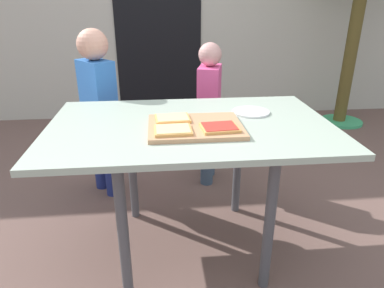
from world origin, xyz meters
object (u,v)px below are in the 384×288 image
(pizza_slice_near_left, at_px, (173,130))
(garden_hose_coil, at_px, (341,121))
(cutting_board, at_px, (195,127))
(plate_white_right, at_px, (251,112))
(dining_table, at_px, (191,138))
(pizza_slice_far_left, at_px, (173,119))
(pizza_slice_near_right, at_px, (220,127))
(child_left, at_px, (99,102))
(child_right, at_px, (209,107))

(pizza_slice_near_left, height_order, garden_hose_coil, pizza_slice_near_left)
(cutting_board, bearing_deg, plate_white_right, 33.40)
(plate_white_right, distance_m, garden_hose_coil, 2.39)
(dining_table, bearing_deg, pizza_slice_far_left, -177.09)
(dining_table, relative_size, garden_hose_coil, 3.12)
(pizza_slice_near_right, relative_size, garden_hose_coil, 0.39)
(pizza_slice_near_left, xyz_separation_m, child_left, (-0.44, 0.80, -0.09))
(plate_white_right, bearing_deg, dining_table, -158.41)
(child_left, bearing_deg, child_right, 7.92)
(pizza_slice_near_right, relative_size, plate_white_right, 0.88)
(pizza_slice_near_right, bearing_deg, cutting_board, 146.60)
(pizza_slice_near_right, distance_m, child_left, 1.02)
(garden_hose_coil, bearing_deg, pizza_slice_near_left, -133.67)
(dining_table, bearing_deg, child_left, 129.07)
(dining_table, height_order, child_right, child_right)
(plate_white_right, bearing_deg, garden_hose_coil, 48.98)
(plate_white_right, distance_m, child_left, 1.00)
(pizza_slice_near_left, bearing_deg, child_right, 72.17)
(cutting_board, relative_size, pizza_slice_far_left, 2.52)
(child_left, bearing_deg, cutting_board, -53.27)
(plate_white_right, bearing_deg, pizza_slice_near_left, -145.83)
(cutting_board, bearing_deg, pizza_slice_near_right, -33.40)
(dining_table, distance_m, child_left, 0.84)
(pizza_slice_near_right, xyz_separation_m, pizza_slice_near_left, (-0.20, -0.01, 0.00))
(child_left, xyz_separation_m, child_right, (0.73, 0.10, -0.09))
(dining_table, distance_m, cutting_board, 0.11)
(pizza_slice_far_left, relative_size, child_right, 0.17)
(pizza_slice_near_left, bearing_deg, pizza_slice_near_right, 3.12)
(child_left, bearing_deg, pizza_slice_far_left, -55.92)
(dining_table, height_order, child_left, child_left)
(pizza_slice_far_left, relative_size, pizza_slice_near_left, 1.03)
(plate_white_right, height_order, garden_hose_coil, plate_white_right)
(cutting_board, distance_m, pizza_slice_far_left, 0.12)
(dining_table, xyz_separation_m, plate_white_right, (0.32, 0.13, 0.08))
(garden_hose_coil, bearing_deg, dining_table, -134.56)
(dining_table, relative_size, cutting_board, 3.16)
(pizza_slice_near_left, bearing_deg, garden_hose_coil, 46.33)
(cutting_board, distance_m, garden_hose_coil, 2.74)
(pizza_slice_far_left, bearing_deg, pizza_slice_near_left, -91.98)
(dining_table, height_order, plate_white_right, plate_white_right)
(child_left, bearing_deg, pizza_slice_near_right, -50.99)
(pizza_slice_far_left, xyz_separation_m, pizza_slice_near_left, (-0.01, -0.15, 0.00))
(dining_table, height_order, cutting_board, cutting_board)
(pizza_slice_near_left, xyz_separation_m, plate_white_right, (0.41, 0.28, -0.02))
(plate_white_right, bearing_deg, cutting_board, -146.60)
(dining_table, relative_size, pizza_slice_far_left, 7.97)
(dining_table, height_order, pizza_slice_far_left, pizza_slice_far_left)
(pizza_slice_near_left, bearing_deg, cutting_board, 36.38)
(cutting_board, relative_size, pizza_slice_near_right, 2.51)
(child_left, bearing_deg, dining_table, -50.93)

